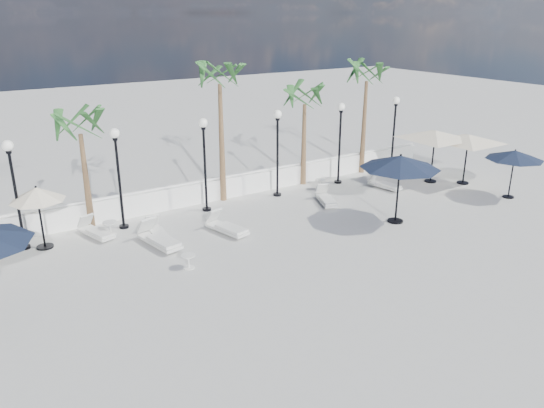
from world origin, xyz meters
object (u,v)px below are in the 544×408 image
lounger_3 (157,232)px  lounger_4 (227,227)px  parasol_navy_right (515,155)px  parasol_cream_sq_a (436,131)px  parasol_cream_small (37,195)px  lounger_5 (326,199)px  parasol_navy_mid (400,162)px  lounger_2 (159,239)px  lounger_6 (385,184)px  lounger_0 (96,231)px  parasol_cream_sq_b (469,135)px

lounger_3 → lounger_4: size_ratio=0.86×
parasol_navy_right → parasol_cream_sq_a: bearing=107.7°
parasol_cream_sq_a → parasol_cream_small: (-17.29, 1.98, -0.57)m
lounger_5 → parasol_navy_mid: 3.94m
parasol_navy_mid → lounger_4: bearing=156.9°
parasol_cream_small → lounger_2: bearing=-30.2°
lounger_2 → parasol_navy_right: parasol_navy_right is taller
lounger_6 → parasol_cream_small: (-14.68, 1.54, 1.73)m
lounger_3 → parasol_navy_mid: (8.41, -3.62, 2.20)m
lounger_2 → parasol_cream_small: (-3.43, 1.99, 1.69)m
lounger_2 → parasol_navy_mid: parasol_navy_mid is taller
lounger_0 → lounger_6: size_ratio=1.04×
lounger_0 → parasol_navy_mid: bearing=-41.8°
lounger_2 → parasol_cream_sq_b: size_ratio=0.41×
lounger_2 → lounger_6: bearing=-8.3°
lounger_0 → parasol_cream_sq_b: size_ratio=0.35×
parasol_cream_sq_a → lounger_5: bearing=177.5°
parasol_cream_sq_a → parasol_cream_sq_b: 1.52m
lounger_0 → parasol_cream_sq_a: (15.51, -2.00, 2.30)m
parasol_cream_sq_b → parasol_cream_small: bearing=170.7°
lounger_3 → parasol_cream_sq_b: size_ratio=0.32×
lounger_6 → parasol_cream_sq_b: parasol_cream_sq_b is taller
parasol_cream_sq_b → lounger_3: bearing=173.1°
lounger_0 → parasol_cream_small: 2.48m
lounger_3 → lounger_5: 7.46m
lounger_5 → parasol_navy_mid: (0.97, -3.13, 2.19)m
lounger_2 → lounger_4: size_ratio=1.09×
lounger_0 → parasol_cream_sq_a: bearing=-23.8°
lounger_3 → lounger_4: lounger_4 is taller
lounger_5 → parasol_navy_right: size_ratio=0.74×
lounger_2 → lounger_6: lounger_2 is taller
parasol_cream_sq_b → parasol_cream_small: (-18.40, 3.01, -0.43)m
lounger_2 → parasol_navy_right: 15.46m
lounger_2 → lounger_4: bearing=-16.3°
lounger_2 → parasol_cream_sq_b: parasol_cream_sq_b is taller
lounger_6 → parasol_cream_sq_a: bearing=-19.5°
lounger_3 → parasol_cream_sq_a: parasol_cream_sq_a is taller
lounger_6 → parasol_navy_mid: 4.76m
lounger_4 → parasol_navy_mid: (6.09, -2.60, 2.17)m
lounger_4 → lounger_3: bearing=141.8°
lounger_5 → parasol_cream_sq_a: bearing=19.5°
parasol_cream_sq_a → parasol_navy_mid: bearing=-151.3°
lounger_3 → parasol_navy_right: parasol_navy_right is taller
lounger_3 → parasol_navy_mid: parasol_navy_mid is taller
lounger_6 → lounger_5: bearing=173.0°
lounger_4 → parasol_navy_mid: parasol_navy_mid is taller
parasol_navy_mid → parasol_cream_small: bearing=158.1°
lounger_2 → lounger_3: 0.80m
lounger_2 → lounger_4: lounger_2 is taller
lounger_6 → lounger_0: bearing=163.3°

